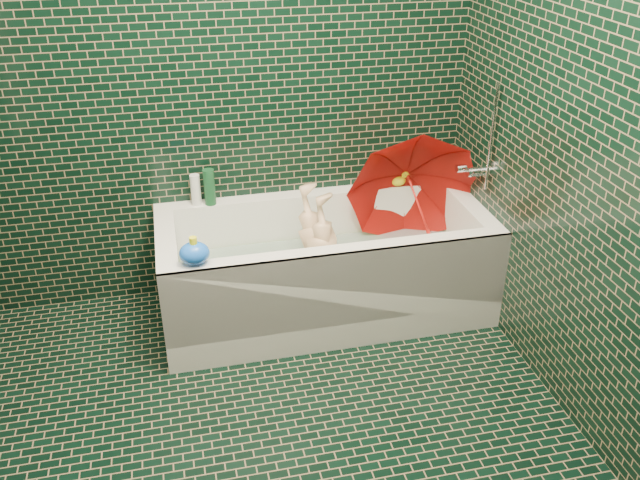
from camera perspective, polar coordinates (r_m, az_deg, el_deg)
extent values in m
plane|color=black|center=(2.90, -3.75, -18.16)|extent=(2.80, 2.80, 0.00)
plane|color=black|center=(3.48, -8.48, 14.13)|extent=(2.80, 0.00, 2.80)
plane|color=black|center=(2.66, 24.32, 7.24)|extent=(0.00, 2.80, 2.80)
cube|color=white|center=(3.69, 0.40, -4.77)|extent=(1.70, 0.75, 0.15)
cube|color=white|center=(3.82, -0.73, 1.30)|extent=(1.70, 0.10, 0.40)
cube|color=white|center=(3.27, 1.74, -3.82)|extent=(1.70, 0.10, 0.40)
cube|color=white|center=(3.79, 12.26, 0.33)|extent=(0.10, 0.55, 0.40)
cube|color=white|center=(3.47, -12.56, -2.53)|extent=(0.10, 0.55, 0.40)
cube|color=white|center=(3.28, 1.90, -5.29)|extent=(1.70, 0.02, 0.55)
cube|color=green|center=(3.64, 0.40, -3.71)|extent=(1.35, 0.47, 0.01)
cube|color=silver|center=(3.57, 0.41, -1.76)|extent=(1.48, 0.53, 0.00)
cylinder|color=silver|center=(3.64, 13.31, 5.65)|extent=(0.14, 0.05, 0.05)
cylinder|color=silver|center=(3.66, 11.78, 5.93)|extent=(0.05, 0.04, 0.04)
cylinder|color=silver|center=(3.47, 14.26, 8.32)|extent=(0.01, 0.01, 0.55)
imported|color=#D7AD86|center=(3.54, 0.35, -1.83)|extent=(0.90, 0.51, 0.30)
imported|color=red|center=(3.60, 8.28, 2.97)|extent=(0.93, 0.88, 0.94)
imported|color=white|center=(3.91, 9.38, 4.84)|extent=(0.10, 0.10, 0.25)
imported|color=#45207A|center=(3.91, 9.67, 4.80)|extent=(0.11, 0.11, 0.21)
imported|color=#134424|center=(3.91, 9.31, 4.81)|extent=(0.17, 0.17, 0.18)
cylinder|color=#134424|center=(3.83, 7.87, 6.34)|extent=(0.07, 0.07, 0.23)
cylinder|color=silver|center=(3.87, 9.50, 5.97)|extent=(0.07, 0.07, 0.18)
cylinder|color=#134424|center=(3.61, -9.30, 4.42)|extent=(0.07, 0.07, 0.20)
cylinder|color=white|center=(3.62, -10.43, 4.17)|extent=(0.05, 0.05, 0.17)
ellipsoid|color=#FBF819|center=(3.82, 6.58, 5.02)|extent=(0.11, 0.10, 0.06)
sphere|color=#FBF819|center=(3.81, 7.15, 5.56)|extent=(0.04, 0.04, 0.04)
cone|color=orange|center=(3.81, 7.50, 5.50)|extent=(0.02, 0.02, 0.02)
ellipsoid|color=blue|center=(3.07, -10.53, -1.11)|extent=(0.16, 0.15, 0.11)
cylinder|color=#FBF819|center=(3.04, -10.64, -0.09)|extent=(0.03, 0.03, 0.04)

